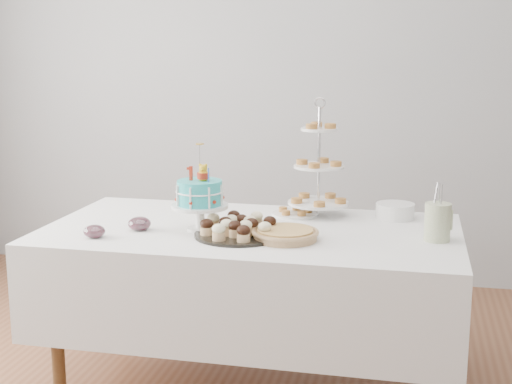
% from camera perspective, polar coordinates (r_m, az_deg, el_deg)
% --- Properties ---
extents(walls, '(5.04, 4.04, 2.70)m').
position_cam_1_polar(walls, '(2.94, -1.75, 6.68)').
color(walls, '#97999C').
rests_on(walls, floor).
extents(table, '(1.92, 1.02, 0.77)m').
position_cam_1_polar(table, '(3.39, -0.40, -6.64)').
color(table, white).
rests_on(table, floor).
extents(birthday_cake, '(0.26, 0.26, 0.40)m').
position_cam_1_polar(birthday_cake, '(3.26, -4.51, -1.24)').
color(birthday_cake, white).
rests_on(birthday_cake, table).
extents(cupcake_tray, '(0.39, 0.39, 0.09)m').
position_cam_1_polar(cupcake_tray, '(3.18, -1.41, -2.78)').
color(cupcake_tray, black).
rests_on(cupcake_tray, table).
extents(pie, '(0.30, 0.30, 0.05)m').
position_cam_1_polar(pie, '(3.12, 2.34, -3.36)').
color(pie, tan).
rests_on(pie, table).
extents(tiered_stand, '(0.30, 0.30, 0.59)m').
position_cam_1_polar(tiered_stand, '(3.54, 5.04, 2.00)').
color(tiered_stand, silver).
rests_on(tiered_stand, table).
extents(plate_stack, '(0.19, 0.19, 0.07)m').
position_cam_1_polar(plate_stack, '(3.58, 11.07, -1.49)').
color(plate_stack, white).
rests_on(plate_stack, table).
extents(pastry_plate, '(0.23, 0.23, 0.03)m').
position_cam_1_polar(pastry_plate, '(3.58, 3.14, -1.62)').
color(pastry_plate, white).
rests_on(pastry_plate, table).
extents(jam_bowl_a, '(0.10, 0.10, 0.06)m').
position_cam_1_polar(jam_bowl_a, '(3.24, -12.80, -3.10)').
color(jam_bowl_a, silver).
rests_on(jam_bowl_a, table).
extents(jam_bowl_b, '(0.11, 0.11, 0.06)m').
position_cam_1_polar(jam_bowl_b, '(3.33, -9.30, -2.53)').
color(jam_bowl_b, silver).
rests_on(jam_bowl_b, table).
extents(utensil_pitcher, '(0.12, 0.11, 0.25)m').
position_cam_1_polar(utensil_pitcher, '(3.19, 14.33, -2.22)').
color(utensil_pitcher, silver).
rests_on(utensil_pitcher, table).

